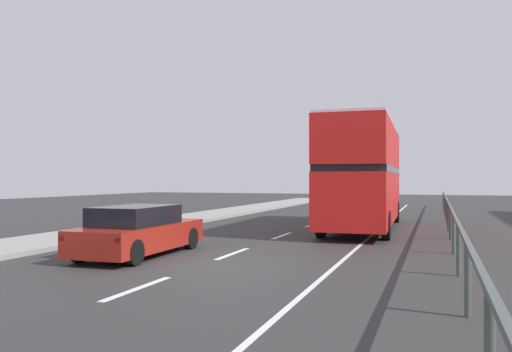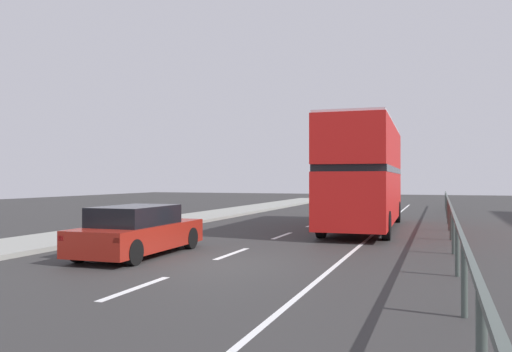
% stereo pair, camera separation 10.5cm
% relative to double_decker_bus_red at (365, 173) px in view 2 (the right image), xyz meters
% --- Properties ---
extents(ground_plane, '(74.22, 120.00, 0.10)m').
position_rel_double_decker_bus_red_xyz_m(ground_plane, '(-2.52, -10.18, -2.38)').
color(ground_plane, '#302F2F').
extents(near_sidewalk_kerb, '(2.96, 80.00, 0.14)m').
position_rel_double_decker_bus_red_xyz_m(near_sidewalk_kerb, '(-9.10, -10.18, -2.26)').
color(near_sidewalk_kerb, gray).
rests_on(near_sidewalk_kerb, ground).
extents(lane_paint_markings, '(3.25, 46.00, 0.01)m').
position_rel_double_decker_bus_red_xyz_m(lane_paint_markings, '(-0.59, -2.09, -2.33)').
color(lane_paint_markings, silver).
rests_on(lane_paint_markings, ground).
extents(bridge_side_railing, '(0.10, 42.00, 1.16)m').
position_rel_double_decker_bus_red_xyz_m(bridge_side_railing, '(3.32, -1.18, -1.40)').
color(bridge_side_railing, '#444F49').
rests_on(bridge_side_railing, ground).
extents(double_decker_bus_red, '(2.78, 10.66, 4.37)m').
position_rel_double_decker_bus_red_xyz_m(double_decker_bus_red, '(0.00, 0.00, 0.00)').
color(double_decker_bus_red, red).
rests_on(double_decker_bus_red, ground).
extents(hatchback_car_near, '(1.86, 4.60, 1.36)m').
position_rel_double_decker_bus_red_xyz_m(hatchback_car_near, '(-4.83, -9.58, -1.68)').
color(hatchback_car_near, maroon).
rests_on(hatchback_car_near, ground).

